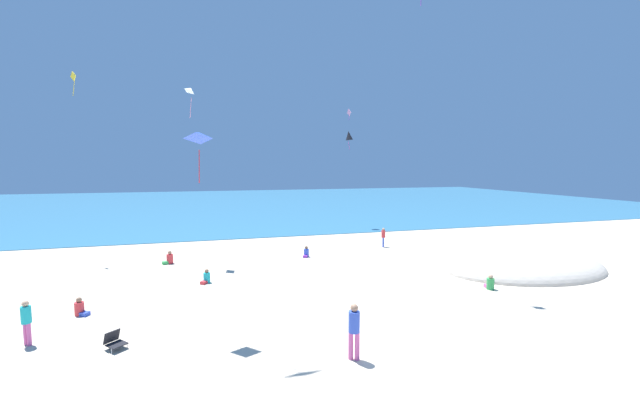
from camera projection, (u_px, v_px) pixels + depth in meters
ground_plane at (305, 263)px, 22.35m from camera, size 120.00×120.00×0.00m
ocean_water at (249, 203)px, 59.21m from camera, size 120.00×60.00×0.05m
dune_mound at (521, 268)px, 21.25m from camera, size 9.54×6.68×2.11m
beach_chair_far_left at (115, 341)px, 11.81m from camera, size 0.76×0.76×0.56m
person_0 at (306, 253)px, 23.82m from camera, size 0.51×0.61×0.68m
person_1 at (169, 259)px, 22.12m from camera, size 0.69×0.52×0.77m
person_2 at (80, 309)px, 14.47m from camera, size 0.63×0.53×0.70m
person_3 at (206, 278)px, 18.49m from camera, size 0.56×0.60×0.68m
person_4 at (383, 236)px, 26.66m from camera, size 0.37×0.37×1.37m
person_5 at (26, 319)px, 12.00m from camera, size 0.41×0.41×1.46m
person_6 at (490, 284)px, 17.54m from camera, size 0.42×0.61×0.71m
person_7 at (354, 328)px, 11.09m from camera, size 0.46×0.46×1.69m
kite_black at (349, 136)px, 35.03m from camera, size 0.82×0.73×1.75m
kite_yellow at (73, 78)px, 22.91m from camera, size 0.43×0.43×1.47m
kite_blue at (199, 136)px, 12.82m from camera, size 0.83×0.72×1.84m
kite_white at (191, 90)px, 22.18m from camera, size 0.72×0.80×1.83m
kite_pink at (349, 113)px, 31.96m from camera, size 0.14×0.58×0.95m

